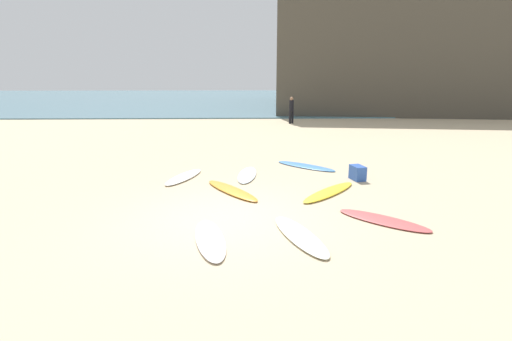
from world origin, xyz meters
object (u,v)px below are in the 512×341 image
object	(u,v)px
surfboard_2	(210,239)
beachgoer_near	(291,109)
surfboard_4	(300,235)
surfboard_1	(329,192)
surfboard_6	(184,177)
beach_cooler	(358,173)
surfboard_3	(383,220)
surfboard_7	(247,175)
surfboard_0	(232,190)
surfboard_5	(306,166)

from	to	relation	value
surfboard_2	beachgoer_near	distance (m)	17.92
surfboard_4	surfboard_1	bearing A→B (deg)	49.34
surfboard_2	surfboard_6	size ratio (longest dim) A/B	1.00
surfboard_4	surfboard_6	world-z (taller)	surfboard_6
surfboard_2	beach_cooler	distance (m)	5.97
surfboard_2	beachgoer_near	size ratio (longest dim) A/B	1.21
surfboard_3	surfboard_7	bearing A→B (deg)	-101.93
surfboard_3	surfboard_6	xyz separation A→B (m)	(-4.98, 3.71, 0.01)
surfboard_7	surfboard_3	bearing A→B (deg)	-45.78
beachgoer_near	surfboard_6	bearing A→B (deg)	-141.56
surfboard_2	surfboard_4	distance (m)	1.79
surfboard_6	surfboard_7	size ratio (longest dim) A/B	1.00
surfboard_1	surfboard_3	bearing A→B (deg)	152.74
surfboard_0	surfboard_7	distance (m)	1.72
surfboard_0	beach_cooler	world-z (taller)	beach_cooler
surfboard_2	surfboard_4	world-z (taller)	same
surfboard_3	surfboard_5	world-z (taller)	surfboard_5
surfboard_1	beachgoer_near	bearing A→B (deg)	-50.34
beachgoer_near	beach_cooler	world-z (taller)	beachgoer_near
surfboard_7	surfboard_2	bearing A→B (deg)	-91.89
beachgoer_near	surfboard_7	bearing A→B (deg)	-133.71
surfboard_0	surfboard_7	size ratio (longest dim) A/B	1.16
surfboard_6	beach_cooler	xyz separation A→B (m)	(5.36, -0.32, 0.18)
surfboard_0	surfboard_3	xyz separation A→B (m)	(3.44, -2.27, -0.01)
surfboard_7	beachgoer_near	world-z (taller)	beachgoer_near
surfboard_3	beach_cooler	world-z (taller)	beach_cooler
surfboard_1	surfboard_2	world-z (taller)	surfboard_1
surfboard_0	surfboard_3	distance (m)	4.12
surfboard_7	surfboard_4	bearing A→B (deg)	-70.72
surfboard_0	surfboard_4	bearing A→B (deg)	81.42
surfboard_2	surfboard_1	bearing A→B (deg)	33.05
surfboard_5	surfboard_2	bearing A→B (deg)	16.23
surfboard_3	beachgoer_near	world-z (taller)	beachgoer_near
surfboard_4	beachgoer_near	bearing A→B (deg)	66.05
surfboard_0	surfboard_6	distance (m)	2.11
surfboard_1	surfboard_2	bearing A→B (deg)	87.14
surfboard_3	surfboard_5	size ratio (longest dim) A/B	0.90
beachgoer_near	surfboard_3	bearing A→B (deg)	-120.51
surfboard_6	surfboard_7	xyz separation A→B (m)	(1.98, 0.22, -0.00)
surfboard_2	surfboard_3	xyz separation A→B (m)	(3.75, 0.92, -0.01)
surfboard_0	surfboard_6	bearing A→B (deg)	-77.49
surfboard_4	beach_cooler	distance (m)	4.80
surfboard_3	beachgoer_near	xyz separation A→B (m)	(-0.14, 16.60, 0.90)
surfboard_3	surfboard_4	distance (m)	2.12
surfboard_1	surfboard_7	bearing A→B (deg)	2.00
surfboard_6	beach_cooler	size ratio (longest dim) A/B	3.85
surfboard_0	surfboard_2	world-z (taller)	surfboard_0
surfboard_4	beachgoer_near	xyz separation A→B (m)	(1.82, 17.39, 0.89)
beach_cooler	surfboard_0	bearing A→B (deg)	-163.65
surfboard_4	beach_cooler	world-z (taller)	beach_cooler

